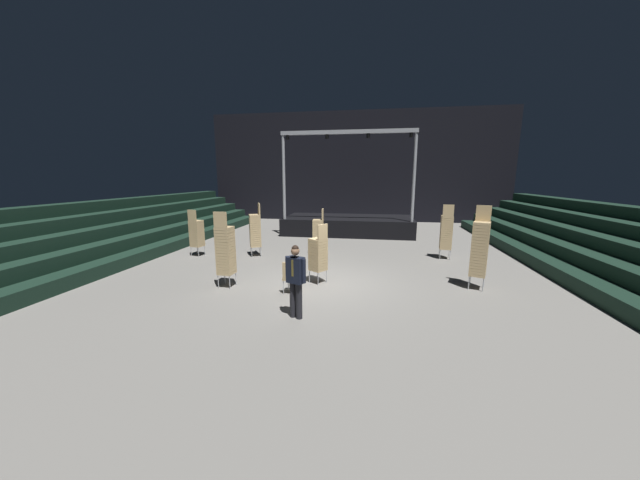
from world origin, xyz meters
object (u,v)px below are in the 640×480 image
(chair_stack_rear_left, at_px, (225,250))
(stage_riser, at_px, (348,224))
(chair_stack_mid_right, at_px, (318,253))
(chair_stack_front_left, at_px, (197,233))
(chair_stack_mid_centre, at_px, (446,232))
(chair_stack_front_right, at_px, (318,232))
(chair_stack_rear_right, at_px, (480,248))
(man_with_tie, at_px, (295,277))
(chair_stack_mid_left, at_px, (255,230))
(loose_chair_near_man, at_px, (291,275))

(chair_stack_rear_left, bearing_deg, stage_riser, 78.57)
(chair_stack_mid_right, bearing_deg, chair_stack_front_left, 98.98)
(stage_riser, bearing_deg, chair_stack_mid_centre, -50.83)
(chair_stack_front_right, xyz_separation_m, chair_stack_rear_right, (5.41, -3.53, 0.25))
(chair_stack_rear_left, bearing_deg, man_with_tie, -30.38)
(chair_stack_front_left, bearing_deg, chair_stack_rear_right, -1.73)
(stage_riser, xyz_separation_m, chair_stack_front_left, (-5.83, -6.61, 0.42))
(man_with_tie, height_order, chair_stack_rear_right, chair_stack_rear_right)
(man_with_tie, xyz_separation_m, chair_stack_mid_centre, (4.64, 6.50, 0.11))
(man_with_tie, relative_size, chair_stack_rear_left, 0.76)
(chair_stack_mid_right, relative_size, chair_stack_rear_right, 0.76)
(man_with_tie, bearing_deg, chair_stack_mid_right, -68.61)
(chair_stack_front_right, distance_m, chair_stack_mid_right, 3.82)
(chair_stack_mid_left, relative_size, chair_stack_mid_right, 1.18)
(chair_stack_mid_centre, relative_size, chair_stack_rear_right, 0.90)
(chair_stack_mid_left, bearing_deg, chair_stack_front_right, -100.31)
(chair_stack_front_right, relative_size, chair_stack_mid_left, 0.89)
(chair_stack_mid_left, relative_size, chair_stack_rear_right, 0.90)
(chair_stack_mid_left, distance_m, chair_stack_rear_left, 3.90)
(chair_stack_front_right, distance_m, loose_chair_near_man, 4.87)
(stage_riser, relative_size, chair_stack_rear_right, 2.99)
(chair_stack_mid_right, xyz_separation_m, chair_stack_mid_centre, (4.57, 3.86, 0.17))
(stage_riser, bearing_deg, chair_stack_rear_left, -105.76)
(chair_stack_front_right, xyz_separation_m, chair_stack_mid_centre, (5.22, 0.10, 0.13))
(stage_riser, height_order, chair_stack_front_right, stage_riser)
(chair_stack_front_right, height_order, chair_stack_mid_left, chair_stack_mid_left)
(chair_stack_rear_right, bearing_deg, chair_stack_rear_left, 28.98)
(chair_stack_front_left, bearing_deg, chair_stack_mid_left, 20.32)
(chair_stack_mid_right, distance_m, chair_stack_rear_right, 4.78)
(chair_stack_mid_centre, relative_size, loose_chair_near_man, 2.35)
(chair_stack_front_right, xyz_separation_m, chair_stack_rear_left, (-2.01, -4.61, 0.17))
(chair_stack_mid_centre, height_order, chair_stack_rear_left, chair_stack_rear_left)
(loose_chair_near_man, bearing_deg, chair_stack_front_right, 96.40)
(chair_stack_rear_right, bearing_deg, man_with_tie, 51.50)
(chair_stack_mid_left, bearing_deg, man_with_tie, -177.56)
(chair_stack_mid_centre, bearing_deg, chair_stack_front_left, -167.39)
(stage_riser, distance_m, chair_stack_mid_right, 9.25)
(chair_stack_rear_right, bearing_deg, chair_stack_mid_right, 23.57)
(chair_stack_rear_left, bearing_deg, loose_chair_near_man, -2.41)
(chair_stack_rear_left, relative_size, chair_stack_rear_right, 0.93)
(chair_stack_mid_left, distance_m, chair_stack_mid_centre, 7.82)
(man_with_tie, height_order, chair_stack_front_right, chair_stack_front_right)
(chair_stack_mid_left, bearing_deg, stage_riser, -55.03)
(chair_stack_front_left, height_order, chair_stack_front_right, same)
(man_with_tie, relative_size, loose_chair_near_man, 1.86)
(chair_stack_rear_left, distance_m, loose_chair_near_man, 2.18)
(chair_stack_rear_left, bearing_deg, chair_stack_front_left, 134.93)
(chair_stack_mid_left, height_order, chair_stack_rear_left, chair_stack_rear_left)
(chair_stack_front_right, bearing_deg, chair_stack_mid_centre, -93.36)
(chair_stack_front_right, height_order, chair_stack_mid_right, chair_stack_front_right)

